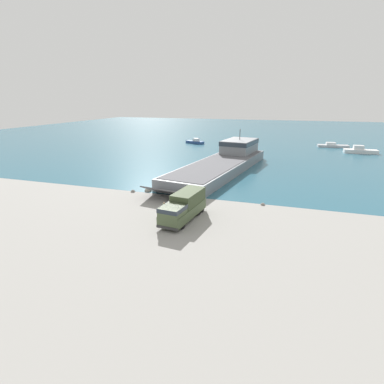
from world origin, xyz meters
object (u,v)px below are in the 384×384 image
Objects in this scene: moored_boat_a at (332,146)px; moored_boat_c at (195,142)px; landing_craft at (226,160)px; moored_boat_b at (360,151)px; military_truck at (184,206)px; soldier_on_ramp at (164,208)px.

moored_boat_a is 42.23m from moored_boat_c.
landing_craft is 46.13m from moored_boat_a.
moored_boat_c is at bearing 126.03° from landing_craft.
moored_boat_b is at bearing 52.96° from landing_craft.
moored_boat_a is (24.95, 38.78, -1.29)m from landing_craft.
landing_craft is at bearing -132.72° from moored_boat_c.
military_truck is 71.74m from moored_boat_a.
moored_boat_c is (-17.75, 62.17, -1.07)m from military_truck.
military_truck is 4.97× the size of soldier_on_ramp.
moored_boat_a is at bearing 66.39° from landing_craft.
moored_boat_b is 1.27× the size of moored_boat_c.
moored_boat_c is at bearing 15.32° from soldier_on_ramp.
military_truck is 64.66m from moored_boat_c.
soldier_on_ramp reaches higher than moored_boat_a.
military_truck is 0.94× the size of moored_boat_a.
moored_boat_a is at bearing -149.42° from moored_boat_b.
military_truck is at bearing -28.19° from moored_boat_b.
soldier_on_ramp is at bearing -84.68° from landing_craft.
soldier_on_ramp is 66.27m from moored_boat_b.
landing_craft is at bearing -2.22° from soldier_on_ramp.
moored_boat_a is at bearing 167.14° from military_truck.
soldier_on_ramp is (-2.71, 0.50, -0.66)m from military_truck.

